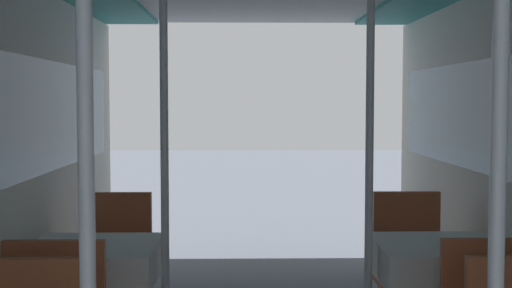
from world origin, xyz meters
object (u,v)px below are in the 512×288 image
object	(u,v)px
support_pole_right_0	(496,270)
dining_table_right_1	(440,266)
support_pole_right_1	(369,185)
dining_table_left_1	(93,267)
support_pole_left_1	(165,186)
support_pole_left_0	(88,272)

from	to	relation	value
support_pole_right_0	dining_table_right_1	bearing A→B (deg)	78.50
dining_table_right_1	support_pole_right_1	bearing A→B (deg)	180.00
dining_table_left_1	dining_table_right_1	xyz separation A→B (m)	(1.75, 0.00, 0.00)
support_pole_right_0	dining_table_left_1	bearing A→B (deg)	127.86
support_pole_left_1	dining_table_right_1	xyz separation A→B (m)	(1.39, 0.00, -0.41)
support_pole_right_0	support_pole_right_1	world-z (taller)	same
support_pole_left_0	dining_table_right_1	distance (m)	2.30
support_pole_left_0	support_pole_right_1	distance (m)	2.06
support_pole_left_0	dining_table_right_1	world-z (taller)	support_pole_left_0
dining_table_left_1	support_pole_right_1	distance (m)	1.45
support_pole_left_1	dining_table_right_1	world-z (taller)	support_pole_left_1
dining_table_right_1	support_pole_left_0	bearing A→B (deg)	-127.86
support_pole_left_1	dining_table_right_1	size ratio (longest dim) A/B	2.77
dining_table_right_1	support_pole_right_1	distance (m)	0.55
support_pole_left_1	support_pole_right_1	bearing A→B (deg)	0.00
support_pole_left_0	dining_table_right_1	size ratio (longest dim) A/B	2.77
support_pole_left_0	support_pole_right_0	distance (m)	1.03
support_pole_right_0	dining_table_right_1	xyz separation A→B (m)	(0.36, 1.79, -0.41)
support_pole_left_0	support_pole_left_1	distance (m)	1.79
dining_table_left_1	support_pole_left_1	size ratio (longest dim) A/B	0.36
dining_table_left_1	support_pole_right_1	bearing A→B (deg)	0.00
dining_table_right_1	support_pole_right_1	world-z (taller)	support_pole_right_1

